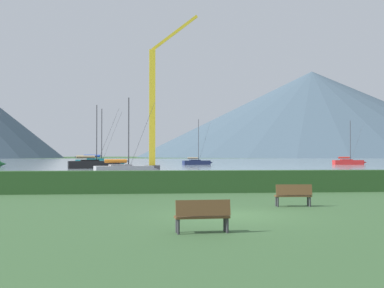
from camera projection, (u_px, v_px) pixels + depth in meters
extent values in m
plane|color=#385B33|center=(232.00, 215.00, 18.29)|extent=(1000.00, 1000.00, 0.00)
cube|color=#8C9EA3|center=(152.00, 162.00, 154.58)|extent=(320.00, 246.00, 0.00)
cube|color=#284C23|center=(198.00, 182.00, 29.25)|extent=(80.00, 1.20, 1.28)
cube|color=navy|center=(196.00, 163.00, 108.11)|extent=(6.08, 3.06, 0.91)
cone|color=navy|center=(211.00, 163.00, 109.06)|extent=(1.12, 0.95, 0.78)
cube|color=#1B2449|center=(195.00, 161.00, 108.02)|extent=(2.38, 1.78, 0.58)
cylinder|color=#333338|center=(198.00, 141.00, 108.35)|extent=(0.12, 0.12, 9.36)
cylinder|color=#333338|center=(193.00, 158.00, 107.90)|extent=(2.59, 0.59, 0.10)
cylinder|color=tan|center=(193.00, 158.00, 107.90)|extent=(2.25, 0.78, 0.37)
cylinder|color=#333338|center=(205.00, 142.00, 108.74)|extent=(2.72, 0.55, 8.90)
cube|color=red|center=(348.00, 162.00, 108.99)|extent=(6.42, 2.53, 0.99)
cone|color=red|center=(364.00, 162.00, 109.13)|extent=(1.13, 0.90, 0.84)
cube|color=#A52020|center=(346.00, 161.00, 108.98)|extent=(2.43, 1.65, 0.63)
cylinder|color=#333338|center=(350.00, 141.00, 109.10)|extent=(0.13, 0.13, 9.06)
cylinder|color=#333338|center=(344.00, 158.00, 108.97)|extent=(2.84, 0.27, 0.11)
cylinder|color=red|center=(344.00, 158.00, 108.97)|extent=(2.43, 0.54, 0.40)
cylinder|color=#333338|center=(357.00, 142.00, 109.16)|extent=(3.00, 0.20, 8.61)
cone|color=#236B38|center=(3.00, 164.00, 88.78)|extent=(1.31, 1.10, 0.92)
cube|color=black|center=(92.00, 165.00, 79.74)|extent=(7.92, 4.01, 1.19)
cone|color=black|center=(120.00, 165.00, 81.00)|extent=(1.47, 1.24, 1.01)
cube|color=black|center=(90.00, 162.00, 79.62)|extent=(3.11, 2.33, 0.76)
cylinder|color=#333338|center=(97.00, 135.00, 80.03)|extent=(0.15, 0.15, 9.51)
cylinder|color=#333338|center=(86.00, 157.00, 79.46)|extent=(3.36, 0.79, 0.13)
cylinder|color=tan|center=(86.00, 157.00, 79.46)|extent=(2.93, 1.03, 0.48)
cylinder|color=#333338|center=(108.00, 136.00, 80.54)|extent=(3.53, 0.73, 9.04)
cube|color=#9E9EA3|center=(124.00, 170.00, 54.24)|extent=(6.54, 3.51, 0.98)
cone|color=#9E9EA3|center=(155.00, 170.00, 55.40)|extent=(1.23, 1.05, 0.83)
cube|color=gray|center=(120.00, 167.00, 54.14)|extent=(2.59, 1.98, 0.62)
cylinder|color=#333338|center=(129.00, 134.00, 54.50)|extent=(0.12, 0.12, 7.89)
cylinder|color=#333338|center=(116.00, 161.00, 53.98)|extent=(2.75, 0.75, 0.11)
cylinder|color=orange|center=(116.00, 161.00, 53.98)|extent=(2.40, 0.93, 0.39)
cylinder|color=#333338|center=(142.00, 136.00, 54.98)|extent=(2.88, 0.71, 7.51)
cube|color=#19707A|center=(98.00, 163.00, 93.65)|extent=(8.09, 3.02, 1.26)
cone|color=#19707A|center=(122.00, 163.00, 93.95)|extent=(1.41, 1.12, 1.07)
cube|color=#16646E|center=(95.00, 161.00, 93.63)|extent=(3.04, 2.02, 0.80)
cylinder|color=#333338|center=(102.00, 136.00, 93.80)|extent=(0.16, 0.16, 10.11)
cylinder|color=#333338|center=(92.00, 156.00, 93.61)|extent=(3.60, 0.26, 0.14)
cylinder|color=#2847A3|center=(92.00, 156.00, 93.61)|extent=(3.07, 0.61, 0.50)
cylinder|color=#333338|center=(112.00, 137.00, 93.92)|extent=(3.80, 0.17, 9.62)
cube|color=brown|center=(293.00, 196.00, 21.43)|extent=(1.56, 0.53, 0.06)
cube|color=brown|center=(294.00, 190.00, 21.26)|extent=(1.55, 0.21, 0.45)
cylinder|color=#333338|center=(308.00, 201.00, 21.63)|extent=(0.08, 0.08, 0.45)
cylinder|color=#333338|center=(276.00, 201.00, 21.56)|extent=(0.08, 0.08, 0.45)
cylinder|color=#333338|center=(310.00, 201.00, 21.30)|extent=(0.08, 0.08, 0.45)
cylinder|color=#333338|center=(278.00, 202.00, 21.23)|extent=(0.08, 0.08, 0.45)
cube|color=brown|center=(202.00, 217.00, 14.22)|extent=(1.58, 0.55, 0.06)
cube|color=brown|center=(203.00, 208.00, 14.04)|extent=(1.56, 0.23, 0.45)
cylinder|color=#333338|center=(225.00, 224.00, 14.49)|extent=(0.08, 0.08, 0.45)
cylinder|color=#333338|center=(177.00, 225.00, 14.26)|extent=(0.08, 0.08, 0.45)
cylinder|color=#333338|center=(227.00, 225.00, 14.16)|extent=(0.08, 0.08, 0.45)
cylinder|color=#333338|center=(178.00, 226.00, 13.94)|extent=(0.08, 0.08, 0.45)
cube|color=#333338|center=(152.00, 168.00, 65.50)|extent=(2.00, 2.00, 0.80)
cube|color=gold|center=(152.00, 107.00, 65.67)|extent=(0.80, 0.80, 15.19)
cube|color=gold|center=(175.00, 33.00, 66.17)|extent=(6.12, 0.36, 4.90)
cone|color=#425666|center=(312.00, 114.00, 428.41)|extent=(298.91, 298.91, 73.36)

